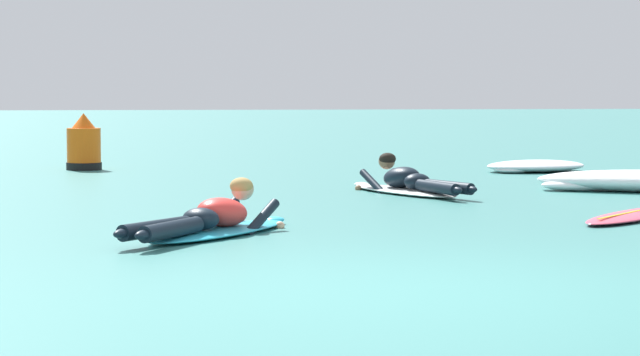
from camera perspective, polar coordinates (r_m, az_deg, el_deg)
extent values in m
plane|color=#387A75|center=(18.47, -2.44, -0.14)|extent=(120.00, 120.00, 0.00)
ellipsoid|color=#2DB2D1|center=(11.76, -4.40, -2.31)|extent=(1.68, 2.08, 0.07)
ellipsoid|color=#2DB2D1|center=(12.63, -2.02, -1.82)|extent=(0.28, 0.28, 0.06)
ellipsoid|color=red|center=(11.79, -4.28, -1.49)|extent=(0.68, 0.73, 0.34)
ellipsoid|color=black|center=(11.48, -5.21, -1.79)|extent=(0.44, 0.42, 0.20)
cylinder|color=black|center=(11.04, -7.18, -2.19)|extent=(0.65, 0.77, 0.14)
ellipsoid|color=black|center=(10.69, -8.60, -2.40)|extent=(0.21, 0.24, 0.08)
cylinder|color=black|center=(10.95, -6.49, -2.24)|extent=(0.57, 0.82, 0.14)
ellipsoid|color=black|center=(10.57, -7.68, -2.47)|extent=(0.21, 0.24, 0.08)
cylinder|color=black|center=(12.20, -4.34, -1.68)|extent=(0.40, 0.53, 0.33)
sphere|color=tan|center=(12.53, -3.44, -1.99)|extent=(0.09, 0.09, 0.09)
cylinder|color=black|center=(11.96, -2.58, -1.79)|extent=(0.40, 0.53, 0.33)
sphere|color=tan|center=(12.28, -1.76, -2.10)|extent=(0.09, 0.09, 0.09)
sphere|color=tan|center=(12.08, -3.39, -0.48)|extent=(0.21, 0.21, 0.21)
ellipsoid|color=#AD894C|center=(12.06, -3.44, -0.35)|extent=(0.29, 0.29, 0.16)
ellipsoid|color=white|center=(16.33, 3.67, -0.56)|extent=(1.28, 2.27, 0.07)
ellipsoid|color=white|center=(17.23, 1.82, -0.28)|extent=(0.26, 0.26, 0.06)
ellipsoid|color=black|center=(16.36, 3.58, 0.03)|extent=(0.59, 0.71, 0.34)
ellipsoid|color=black|center=(16.05, 4.25, -0.15)|extent=(0.42, 0.38, 0.20)
cylinder|color=black|center=(15.53, 5.13, -0.41)|extent=(0.38, 0.86, 0.14)
ellipsoid|color=black|center=(15.16, 5.94, -0.52)|extent=(0.17, 0.24, 0.08)
cylinder|color=black|center=(15.62, 5.63, -0.38)|extent=(0.47, 0.84, 0.14)
ellipsoid|color=black|center=(15.28, 6.59, -0.49)|extent=(0.17, 0.24, 0.08)
cylinder|color=black|center=(16.54, 2.31, -0.20)|extent=(0.27, 0.54, 0.32)
sphere|color=#8C6647|center=(16.86, 1.69, -0.46)|extent=(0.09, 0.09, 0.09)
cylinder|color=black|center=(16.75, 3.64, -0.15)|extent=(0.27, 0.54, 0.32)
sphere|color=#8C6647|center=(17.05, 3.04, -0.41)|extent=(0.09, 0.09, 0.09)
sphere|color=#8C6647|center=(16.66, 2.92, 0.74)|extent=(0.21, 0.21, 0.21)
ellipsoid|color=black|center=(16.64, 2.96, 0.84)|extent=(0.28, 0.26, 0.16)
ellipsoid|color=#E54C66|center=(13.59, 13.59, -1.57)|extent=(1.90, 1.99, 0.07)
cube|color=yellow|center=(13.58, 13.59, -1.41)|extent=(1.32, 1.43, 0.01)
ellipsoid|color=white|center=(17.02, 11.28, -0.30)|extent=(1.06, 0.56, 0.15)
ellipsoid|color=white|center=(20.80, 9.38, 0.52)|extent=(1.88, 1.48, 0.18)
ellipsoid|color=white|center=(21.16, 10.08, 0.50)|extent=(0.76, 0.74, 0.13)
ellipsoid|color=white|center=(20.45, 8.37, 0.36)|extent=(0.78, 0.76, 0.10)
cylinder|color=#EA5B0F|center=(21.31, -10.24, 1.25)|extent=(0.54, 0.54, 0.67)
cone|color=#EA5B0F|center=(21.29, -10.26, 2.47)|extent=(0.38, 0.38, 0.24)
cylinder|color=black|center=(21.32, -10.23, 0.51)|extent=(0.57, 0.57, 0.12)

